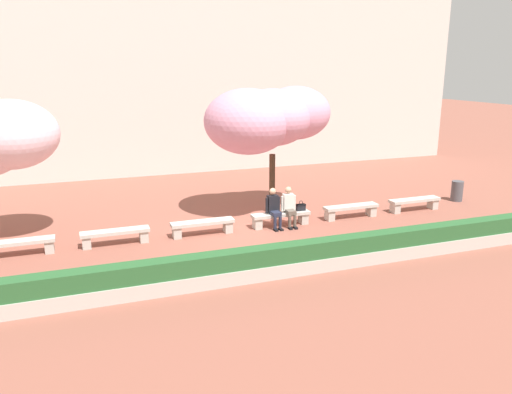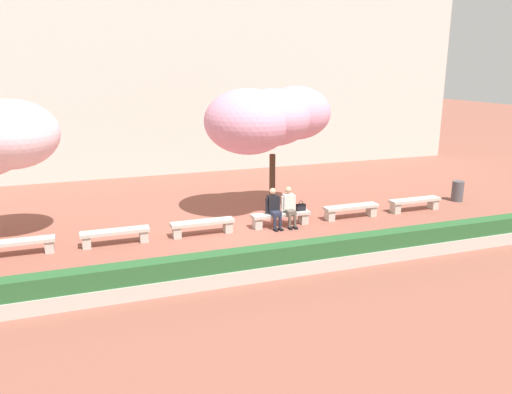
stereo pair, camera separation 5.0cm
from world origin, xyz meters
The scene contains 14 objects.
ground_plane centered at (0.00, 0.00, 0.00)m, with size 100.00×100.00×0.00m, color #8E5142.
building_facade centered at (0.00, 11.16, 5.24)m, with size 30.04×4.00×10.48m, color beige.
stone_bench_west_end centered at (-6.53, 0.00, 0.31)m, with size 1.97×0.42×0.45m.
stone_bench_near_west centered at (-3.92, 0.00, 0.31)m, with size 1.97×0.42×0.45m.
stone_bench_center centered at (-1.31, 0.00, 0.31)m, with size 1.97×0.42×0.45m.
stone_bench_near_east centered at (1.31, 0.00, 0.31)m, with size 1.97×0.42×0.45m.
stone_bench_east_end centered at (3.92, 0.00, 0.31)m, with size 1.97×0.42×0.45m.
stone_bench_far_east centered at (6.53, 0.00, 0.31)m, with size 1.97×0.42×0.45m.
person_seated_left centered at (1.04, -0.05, 0.70)m, with size 0.51×0.69×1.29m.
person_seated_right centered at (1.58, -0.05, 0.70)m, with size 0.51×0.69×1.29m.
handbag centered at (2.03, 0.01, 0.58)m, with size 0.30×0.15×0.34m.
cherry_tree_main centered at (1.40, 1.53, 3.35)m, with size 4.55×3.18×4.41m.
planter_hedge_foreground centered at (0.00, -3.66, 0.39)m, with size 18.09×0.50×0.80m.
trash_bin centered at (8.93, 0.58, 0.39)m, with size 0.44×0.44×0.78m, color #4C4C51.
Camera 1 is at (-4.73, -14.35, 5.10)m, focal length 35.00 mm.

